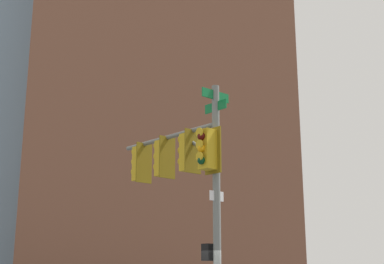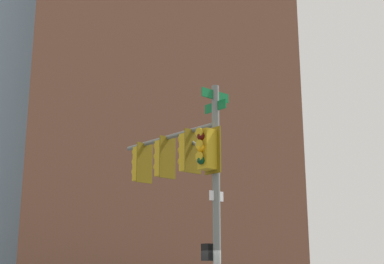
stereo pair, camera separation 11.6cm
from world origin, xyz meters
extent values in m
cylinder|color=slate|center=(-0.09, 0.28, 3.31)|extent=(0.19, 0.19, 6.62)
cylinder|color=slate|center=(0.86, -1.37, 5.62)|extent=(2.00, 3.36, 0.12)
cylinder|color=slate|center=(0.25, -0.31, 5.17)|extent=(0.59, 0.94, 0.75)
cube|color=#0F6B33|center=(-0.09, 0.28, 6.37)|extent=(0.82, 0.49, 0.24)
cube|color=#0F6B33|center=(-0.09, 0.28, 6.07)|extent=(0.40, 0.67, 0.24)
cube|color=white|center=(-0.09, 0.28, 3.80)|extent=(0.41, 0.25, 0.24)
cube|color=gold|center=(0.43, -0.63, 5.06)|extent=(0.46, 0.46, 1.00)
cube|color=#775E0F|center=(0.34, -0.47, 5.06)|extent=(0.49, 0.31, 1.16)
sphere|color=#470A07|center=(0.54, -0.81, 5.36)|extent=(0.20, 0.20, 0.20)
cylinder|color=gold|center=(0.57, -0.87, 5.45)|extent=(0.22, 0.15, 0.23)
sphere|color=#F29E0C|center=(0.54, -0.81, 5.06)|extent=(0.20, 0.20, 0.20)
cylinder|color=gold|center=(0.57, -0.87, 5.15)|extent=(0.22, 0.15, 0.23)
sphere|color=#0A3819|center=(0.54, -0.81, 4.76)|extent=(0.20, 0.20, 0.20)
cylinder|color=gold|center=(0.57, -0.87, 4.85)|extent=(0.22, 0.15, 0.23)
cube|color=gold|center=(0.96, -1.55, 5.06)|extent=(0.46, 0.46, 1.00)
cube|color=#775E0F|center=(0.87, -1.39, 5.06)|extent=(0.49, 0.31, 1.16)
sphere|color=#470A07|center=(1.06, -1.73, 5.36)|extent=(0.20, 0.20, 0.20)
cylinder|color=gold|center=(1.09, -1.78, 5.45)|extent=(0.22, 0.15, 0.23)
sphere|color=#F29E0C|center=(1.06, -1.73, 5.06)|extent=(0.20, 0.20, 0.20)
cylinder|color=gold|center=(1.09, -1.78, 5.15)|extent=(0.22, 0.15, 0.23)
sphere|color=#0A3819|center=(1.06, -1.73, 4.76)|extent=(0.20, 0.20, 0.20)
cylinder|color=gold|center=(1.09, -1.78, 4.85)|extent=(0.22, 0.15, 0.23)
cube|color=gold|center=(1.49, -2.47, 5.06)|extent=(0.46, 0.46, 1.00)
cube|color=#775E0F|center=(1.39, -2.30, 5.06)|extent=(0.49, 0.31, 1.16)
sphere|color=#470A07|center=(1.59, -2.64, 5.36)|extent=(0.20, 0.20, 0.20)
cylinder|color=gold|center=(1.62, -2.70, 5.45)|extent=(0.22, 0.15, 0.23)
sphere|color=#4C330A|center=(1.59, -2.64, 5.06)|extent=(0.20, 0.20, 0.20)
cylinder|color=gold|center=(1.62, -2.70, 5.15)|extent=(0.22, 0.15, 0.23)
sphere|color=green|center=(1.59, -2.64, 4.76)|extent=(0.20, 0.20, 0.20)
cylinder|color=gold|center=(1.62, -2.70, 4.85)|extent=(0.22, 0.15, 0.23)
cube|color=gold|center=(0.16, 0.43, 4.92)|extent=(0.46, 0.46, 1.00)
cube|color=#775E0F|center=(0.00, 0.33, 4.92)|extent=(0.31, 0.49, 1.16)
sphere|color=#470A07|center=(0.34, 0.53, 5.22)|extent=(0.20, 0.20, 0.20)
cylinder|color=gold|center=(0.40, 0.56, 5.31)|extent=(0.15, 0.22, 0.23)
sphere|color=#F29E0C|center=(0.34, 0.53, 4.92)|extent=(0.20, 0.20, 0.20)
cylinder|color=gold|center=(0.40, 0.56, 5.01)|extent=(0.15, 0.22, 0.23)
sphere|color=#0A3819|center=(0.34, 0.53, 4.62)|extent=(0.20, 0.20, 0.20)
cylinder|color=gold|center=(0.40, 0.56, 4.71)|extent=(0.15, 0.22, 0.23)
cube|color=black|center=(0.03, 0.07, 2.46)|extent=(0.44, 0.40, 0.40)
cube|color=#EA5914|center=(0.10, -0.05, 2.46)|extent=(0.23, 0.14, 0.28)
cube|color=brown|center=(-2.74, -30.71, 17.68)|extent=(19.06, 16.00, 35.36)
cube|color=#7A99B2|center=(1.68, -45.54, 29.47)|extent=(30.59, 33.33, 58.94)
camera|label=1|loc=(3.27, 13.33, 1.99)|focal=51.87mm
camera|label=2|loc=(3.16, 13.35, 1.99)|focal=51.87mm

